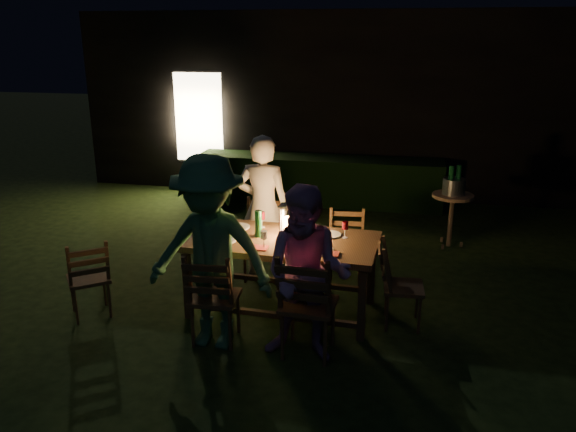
% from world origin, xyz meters
% --- Properties ---
extents(garden_envelope, '(40.00, 40.00, 3.20)m').
position_xyz_m(garden_envelope, '(-0.01, 6.15, 1.58)').
color(garden_envelope, black).
rests_on(garden_envelope, ground).
extents(dining_table, '(1.99, 1.06, 0.81)m').
position_xyz_m(dining_table, '(-0.23, -0.32, 0.73)').
color(dining_table, '#4F2E1A').
rests_on(dining_table, ground).
extents(chair_near_left, '(0.47, 0.50, 0.98)m').
position_xyz_m(chair_near_left, '(-0.72, -1.07, 0.30)').
color(chair_near_left, '#4F2E1A').
rests_on(chair_near_left, ground).
extents(chair_near_right, '(0.50, 0.54, 1.07)m').
position_xyz_m(chair_near_right, '(0.18, -1.11, 0.32)').
color(chair_near_right, '#4F2E1A').
rests_on(chair_near_right, ground).
extents(chair_far_left, '(0.47, 0.50, 0.97)m').
position_xyz_m(chair_far_left, '(-0.65, 0.47, 0.29)').
color(chair_far_left, '#4F2E1A').
rests_on(chair_far_left, ground).
extents(chair_far_right, '(0.44, 0.47, 0.92)m').
position_xyz_m(chair_far_right, '(0.35, 0.42, 0.28)').
color(chair_far_right, '#4F2E1A').
rests_on(chair_far_right, ground).
extents(chair_end, '(0.46, 0.43, 0.91)m').
position_xyz_m(chair_end, '(1.00, -0.38, 0.27)').
color(chair_end, '#4F2E1A').
rests_on(chair_end, ground).
extents(chair_spare, '(0.58, 0.58, 0.89)m').
position_xyz_m(chair_spare, '(-2.15, -0.85, 0.27)').
color(chair_spare, '#4F2E1A').
rests_on(chair_spare, ground).
extents(person_house_side, '(0.65, 0.44, 1.73)m').
position_xyz_m(person_house_side, '(-0.65, 0.52, 0.86)').
color(person_house_side, beige).
rests_on(person_house_side, ground).
extents(person_opp_right, '(0.81, 0.64, 1.61)m').
position_xyz_m(person_opp_right, '(0.18, -1.16, 0.80)').
color(person_opp_right, '#B97FAC').
rests_on(person_opp_right, ground).
extents(person_opp_left, '(1.21, 0.73, 1.82)m').
position_xyz_m(person_opp_left, '(-0.72, -1.12, 0.91)').
color(person_opp_left, '#387044').
rests_on(person_opp_left, ground).
extents(lantern, '(0.16, 0.16, 0.35)m').
position_xyz_m(lantern, '(-0.18, -0.27, 0.97)').
color(lantern, white).
rests_on(lantern, dining_table).
extents(plate_far_left, '(0.25, 0.25, 0.01)m').
position_xyz_m(plate_far_left, '(-0.77, -0.08, 0.82)').
color(plate_far_left, white).
rests_on(plate_far_left, dining_table).
extents(plate_near_left, '(0.25, 0.25, 0.01)m').
position_xyz_m(plate_near_left, '(-0.79, -0.52, 0.82)').
color(plate_near_left, white).
rests_on(plate_near_left, dining_table).
extents(plate_far_right, '(0.25, 0.25, 0.01)m').
position_xyz_m(plate_far_right, '(0.23, -0.12, 0.82)').
color(plate_far_right, white).
rests_on(plate_far_right, dining_table).
extents(plate_near_right, '(0.25, 0.25, 0.01)m').
position_xyz_m(plate_near_right, '(0.21, -0.56, 0.82)').
color(plate_near_right, white).
rests_on(plate_near_right, dining_table).
extents(wineglass_a, '(0.06, 0.06, 0.18)m').
position_xyz_m(wineglass_a, '(-0.52, -0.03, 0.90)').
color(wineglass_a, '#59070F').
rests_on(wineglass_a, dining_table).
extents(wineglass_b, '(0.06, 0.06, 0.18)m').
position_xyz_m(wineglass_b, '(-0.96, -0.41, 0.90)').
color(wineglass_b, '#59070F').
rests_on(wineglass_b, dining_table).
extents(wineglass_c, '(0.06, 0.06, 0.18)m').
position_xyz_m(wineglass_c, '(0.05, -0.62, 0.90)').
color(wineglass_c, '#59070F').
rests_on(wineglass_c, dining_table).
extents(wineglass_d, '(0.06, 0.06, 0.18)m').
position_xyz_m(wineglass_d, '(0.39, -0.17, 0.90)').
color(wineglass_d, '#59070F').
rests_on(wineglass_d, dining_table).
extents(wineglass_e, '(0.06, 0.06, 0.18)m').
position_xyz_m(wineglass_e, '(-0.35, -0.62, 0.90)').
color(wineglass_e, silver).
rests_on(wineglass_e, dining_table).
extents(bottle_table, '(0.07, 0.07, 0.28)m').
position_xyz_m(bottle_table, '(-0.48, -0.31, 0.95)').
color(bottle_table, '#0F471E').
rests_on(bottle_table, dining_table).
extents(napkin_left, '(0.18, 0.14, 0.01)m').
position_xyz_m(napkin_left, '(-0.40, -0.63, 0.82)').
color(napkin_left, red).
rests_on(napkin_left, dining_table).
extents(napkin_right, '(0.18, 0.14, 0.01)m').
position_xyz_m(napkin_right, '(0.30, -0.65, 0.82)').
color(napkin_right, red).
rests_on(napkin_right, dining_table).
extents(phone, '(0.14, 0.07, 0.01)m').
position_xyz_m(phone, '(-0.87, -0.59, 0.81)').
color(phone, black).
rests_on(phone, dining_table).
extents(side_table, '(0.55, 0.55, 0.74)m').
position_xyz_m(side_table, '(1.62, 2.02, 0.66)').
color(side_table, olive).
rests_on(side_table, ground).
extents(ice_bucket, '(0.30, 0.30, 0.22)m').
position_xyz_m(ice_bucket, '(1.62, 2.02, 0.85)').
color(ice_bucket, '#A5A8AD').
rests_on(ice_bucket, side_table).
extents(bottle_bucket_a, '(0.07, 0.07, 0.32)m').
position_xyz_m(bottle_bucket_a, '(1.57, 1.98, 0.90)').
color(bottle_bucket_a, '#0F471E').
rests_on(bottle_bucket_a, side_table).
extents(bottle_bucket_b, '(0.07, 0.07, 0.32)m').
position_xyz_m(bottle_bucket_b, '(1.67, 2.06, 0.90)').
color(bottle_bucket_b, '#0F471E').
rests_on(bottle_bucket_b, side_table).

